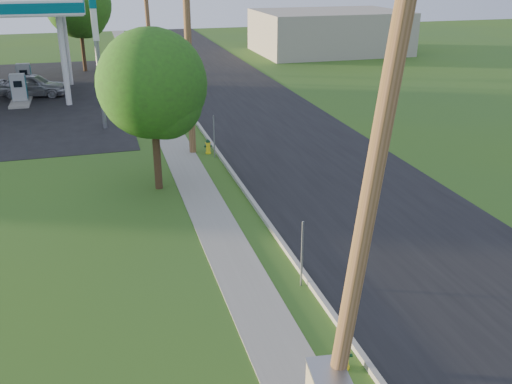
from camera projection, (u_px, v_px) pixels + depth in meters
road at (352, 195)px, 22.39m from camera, size 8.00×120.00×0.02m
curb at (254, 204)px, 21.36m from camera, size 0.15×120.00×0.15m
sidewalk at (209, 211)px, 20.94m from camera, size 1.50×120.00×0.03m
utility_pole_near at (368, 203)px, 9.49m from camera, size 1.40×0.32×9.48m
utility_pole_mid at (188, 47)px, 25.48m from camera, size 1.40×0.32×9.80m
utility_pole_far at (147, 16)px, 41.57m from camera, size 1.40×0.32×9.50m
sign_post_near at (302, 254)px, 15.78m from camera, size 0.05×0.04×2.00m
sign_post_mid at (214, 137)px, 26.29m from camera, size 0.05×0.04×2.00m
sign_post_far at (175, 85)px, 37.16m from camera, size 0.05×0.04×2.00m
fuel_pump_ne at (19, 92)px, 36.41m from camera, size 1.20×3.20×1.90m
fuel_pump_se at (25, 81)px, 39.97m from camera, size 1.20×3.20×1.90m
price_pylon at (95, 26)px, 29.21m from camera, size 0.34×2.04×6.85m
distant_building at (329, 32)px, 56.23m from camera, size 14.00×10.00×4.00m
tree_verge at (155, 88)px, 21.47m from camera, size 4.18×4.18×6.33m
tree_lot at (80, 7)px, 45.33m from camera, size 5.21×5.21×7.89m
hydrant_near at (345, 356)px, 12.75m from camera, size 0.35×0.31×0.67m
hydrant_mid at (208, 146)px, 27.06m from camera, size 0.37×0.33×0.72m
hydrant_far at (174, 96)px, 37.08m from camera, size 0.39×0.34×0.75m
car_silver at (32, 85)px, 38.34m from camera, size 4.80×2.76×1.54m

